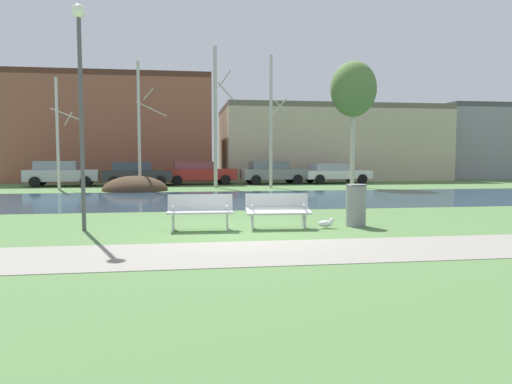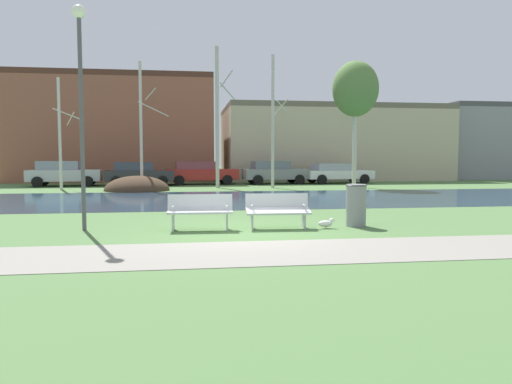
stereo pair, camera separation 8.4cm
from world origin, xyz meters
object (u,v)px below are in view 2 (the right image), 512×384
object	(u,v)px
seagull	(326,223)
parked_van_nearest_silver	(64,173)
parked_sedan_second_dark	(138,173)
parked_suv_fifth_white	(336,173)
bench_left	(200,211)
parked_wagon_fourth_grey	(274,172)
streetlamp	(81,82)
trash_bin	(356,205)
parked_hatch_third_red	(200,172)
bench_right	(278,210)

from	to	relation	value
seagull	parked_van_nearest_silver	world-z (taller)	parked_van_nearest_silver
seagull	parked_sedan_second_dark	bearing A→B (deg)	109.05
parked_suv_fifth_white	bench_left	bearing A→B (deg)	-116.30
parked_van_nearest_silver	parked_wagon_fourth_grey	world-z (taller)	parked_van_nearest_silver
streetlamp	parked_sedan_second_dark	bearing A→B (deg)	91.73
trash_bin	parked_van_nearest_silver	size ratio (longest dim) A/B	0.25
parked_van_nearest_silver	parked_wagon_fourth_grey	xyz separation A→B (m)	(13.21, 0.53, -0.02)
bench_left	parked_hatch_third_red	distance (m)	19.59
bench_right	parked_hatch_third_red	xyz separation A→B (m)	(-1.44, 19.58, 0.32)
bench_right	parked_sedan_second_dark	distance (m)	19.44
parked_sedan_second_dark	parked_hatch_third_red	bearing A→B (deg)	12.87
bench_left	parked_hatch_third_red	size ratio (longest dim) A/B	0.34
bench_right	parked_wagon_fourth_grey	size ratio (longest dim) A/B	0.37
streetlamp	parked_sedan_second_dark	world-z (taller)	streetlamp
parked_van_nearest_silver	trash_bin	bearing A→B (deg)	-57.75
seagull	parked_van_nearest_silver	distance (m)	22.04
parked_hatch_third_red	parked_suv_fifth_white	bearing A→B (deg)	0.01
parked_wagon_fourth_grey	parked_suv_fifth_white	world-z (taller)	parked_wagon_fourth_grey
streetlamp	seagull	bearing A→B (deg)	-5.17
bench_right	seagull	world-z (taller)	bench_right
seagull	parked_wagon_fourth_grey	size ratio (longest dim) A/B	0.10
streetlamp	parked_wagon_fourth_grey	xyz separation A→B (m)	(8.18, 19.08, -2.81)
parked_hatch_third_red	parked_wagon_fourth_grey	bearing A→B (deg)	-1.73
bench_right	parked_hatch_third_red	bearing A→B (deg)	94.20
bench_right	parked_van_nearest_silver	xyz separation A→B (m)	(-9.79, 18.90, 0.34)
bench_right	parked_sedan_second_dark	bearing A→B (deg)	105.86
seagull	streetlamp	world-z (taller)	streetlamp
parked_hatch_third_red	streetlamp	bearing A→B (deg)	-99.79
parked_hatch_third_red	trash_bin	bearing A→B (deg)	-79.78
trash_bin	bench_left	bearing A→B (deg)	-178.84
trash_bin	parked_hatch_third_red	world-z (taller)	parked_hatch_third_red
parked_suv_fifth_white	parked_wagon_fourth_grey	bearing A→B (deg)	-178.04
bench_left	parked_sedan_second_dark	bearing A→B (deg)	100.22
parked_sedan_second_dark	parked_suv_fifth_white	xyz separation A→B (m)	(13.05, 0.89, -0.05)
trash_bin	parked_wagon_fourth_grey	distance (m)	19.40
trash_bin	parked_suv_fifth_white	size ratio (longest dim) A/B	0.23
trash_bin	seagull	xyz separation A→B (m)	(-0.87, -0.27, -0.43)
seagull	parked_sedan_second_dark	world-z (taller)	parked_sedan_second_dark
seagull	parked_hatch_third_red	xyz separation A→B (m)	(-2.65, 19.76, 0.66)
bench_left	streetlamp	bearing A→B (deg)	172.84
bench_right	parked_suv_fifth_white	size ratio (longest dim) A/B	0.34
parked_sedan_second_dark	parked_wagon_fourth_grey	bearing A→B (deg)	4.83
parked_sedan_second_dark	bench_left	bearing A→B (deg)	-79.78
streetlamp	parked_sedan_second_dark	xyz separation A→B (m)	(-0.55, 18.34, -2.82)
streetlamp	parked_van_nearest_silver	distance (m)	19.42
bench_left	streetlamp	distance (m)	4.23
bench_right	streetlamp	distance (m)	5.70
trash_bin	seagull	bearing A→B (deg)	-162.89
seagull	parked_suv_fifth_white	bearing A→B (deg)	71.73
parked_van_nearest_silver	parked_hatch_third_red	size ratio (longest dim) A/B	0.93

